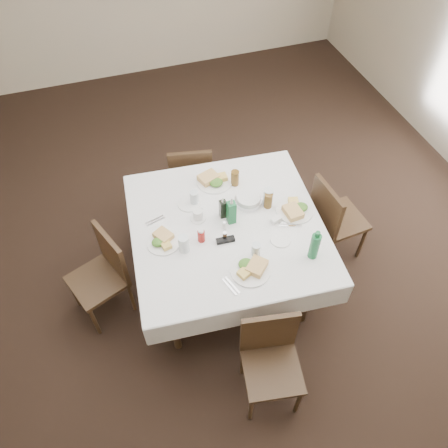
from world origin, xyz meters
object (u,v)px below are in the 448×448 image
object	(u,v)px
water_e	(268,196)
coffee_mug	(198,215)
green_bottle	(315,246)
water_n	(194,198)
water_w	(184,244)
dining_table	(227,231)
chair_north	(191,175)
chair_west	(104,270)
chair_south	(270,355)
ketchup_bottle	(201,236)
water_s	(256,250)
oil_cruet_green	(231,212)
oil_cruet_dark	(223,208)
chair_east	(333,217)
bread_basket	(248,200)

from	to	relation	value
water_e	coffee_mug	distance (m)	0.57
coffee_mug	green_bottle	bearing A→B (deg)	-41.49
water_n	green_bottle	world-z (taller)	green_bottle
water_w	coffee_mug	world-z (taller)	water_w
dining_table	chair_north	size ratio (longest dim) A/B	1.91
chair_west	water_n	bearing A→B (deg)	14.29
chair_south	ketchup_bottle	world-z (taller)	ketchup_bottle
dining_table	water_s	world-z (taller)	water_s
oil_cruet_green	ketchup_bottle	size ratio (longest dim) A/B	2.19
water_n	water_w	size ratio (longest dim) A/B	0.88
oil_cruet_dark	green_bottle	bearing A→B (deg)	-48.87
oil_cruet_green	green_bottle	xyz separation A→B (m)	(0.45, -0.49, 0.01)
coffee_mug	water_w	bearing A→B (deg)	-124.80
chair_north	green_bottle	bearing A→B (deg)	-68.85
chair_east	ketchup_bottle	size ratio (longest dim) A/B	7.31
green_bottle	chair_east	bearing A→B (deg)	45.53
water_s	green_bottle	world-z (taller)	green_bottle
bread_basket	coffee_mug	distance (m)	0.43
dining_table	oil_cruet_green	xyz separation A→B (m)	(0.04, 0.03, 0.18)
bread_basket	water_e	bearing A→B (deg)	-18.32
chair_north	water_s	size ratio (longest dim) A/B	6.93
oil_cruet_dark	ketchup_bottle	world-z (taller)	oil_cruet_dark
water_n	water_s	distance (m)	0.69
chair_east	oil_cruet_dark	bearing A→B (deg)	175.31
coffee_mug	water_s	bearing A→B (deg)	-57.83
chair_north	chair_south	world-z (taller)	chair_north
ketchup_bottle	green_bottle	size ratio (longest dim) A/B	0.44
chair_south	bread_basket	size ratio (longest dim) A/B	3.85
dining_table	chair_east	size ratio (longest dim) A/B	1.84
dining_table	water_s	size ratio (longest dim) A/B	13.23
chair_south	dining_table	bearing A→B (deg)	89.51
water_s	oil_cruet_green	xyz separation A→B (m)	(-0.06, 0.36, 0.05)
oil_cruet_dark	water_s	bearing A→B (deg)	-76.14
green_bottle	oil_cruet_green	bearing A→B (deg)	132.14
water_s	water_e	size ratio (longest dim) A/B	0.82
chair_south	ketchup_bottle	bearing A→B (deg)	103.97
dining_table	coffee_mug	world-z (taller)	coffee_mug
chair_east	coffee_mug	bearing A→B (deg)	174.20
water_s	coffee_mug	size ratio (longest dim) A/B	0.98
water_e	water_w	bearing A→B (deg)	-162.02
oil_cruet_dark	water_w	bearing A→B (deg)	-148.97
water_e	ketchup_bottle	world-z (taller)	water_e
dining_table	water_w	distance (m)	0.42
water_e	oil_cruet_dark	bearing A→B (deg)	-176.70
water_n	coffee_mug	distance (m)	0.16
water_w	oil_cruet_green	xyz separation A→B (m)	(0.41, 0.15, 0.04)
chair_east	chair_west	distance (m)	1.95
water_w	dining_table	bearing A→B (deg)	18.93
water_e	water_w	size ratio (longest dim) A/B	1.02
dining_table	oil_cruet_dark	xyz separation A→B (m)	(-0.00, 0.09, 0.16)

